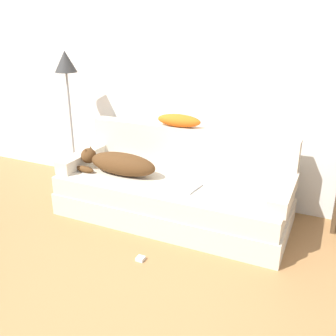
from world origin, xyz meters
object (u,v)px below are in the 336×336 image
at_px(couch, 172,199).
at_px(power_adapter, 141,259).
at_px(throw_pillow, 179,120).
at_px(laptop, 179,185).
at_px(floor_lamp, 67,78).
at_px(dog, 118,163).

distance_m(couch, power_adapter, 0.78).
distance_m(couch, throw_pillow, 0.78).
relative_size(laptop, power_adapter, 6.10).
xyz_separation_m(couch, floor_lamp, (-1.34, 0.25, 1.02)).
bearing_deg(throw_pillow, couch, -74.79).
bearing_deg(dog, laptop, -1.43).
bearing_deg(couch, floor_lamp, 169.35).
height_order(laptop, power_adapter, laptop).
bearing_deg(couch, throw_pillow, 105.21).
bearing_deg(power_adapter, throw_pillow, 98.75).
height_order(dog, laptop, dog).
height_order(throw_pillow, floor_lamp, floor_lamp).
distance_m(dog, laptop, 0.66).
xyz_separation_m(dog, floor_lamp, (-0.81, 0.34, 0.72)).
bearing_deg(floor_lamp, laptop, -13.73).
distance_m(couch, laptop, 0.26).
xyz_separation_m(floor_lamp, power_adapter, (1.41, -1.01, -1.20)).
bearing_deg(throw_pillow, power_adapter, -81.25).
xyz_separation_m(throw_pillow, power_adapter, (0.18, -1.14, -0.85)).
bearing_deg(laptop, throw_pillow, 121.58).
bearing_deg(power_adapter, laptop, 86.05).
relative_size(dog, floor_lamp, 0.55).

